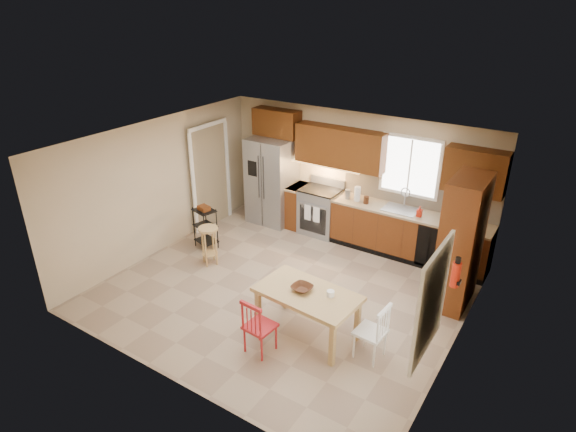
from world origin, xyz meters
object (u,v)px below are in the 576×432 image
(refrigerator, at_px, (272,181))
(soap_bottle, at_px, (420,211))
(table_bowl, at_px, (302,291))
(dining_table, at_px, (307,314))
(fire_extinguisher, at_px, (456,275))
(chair_white, at_px, (371,331))
(range_stove, at_px, (320,212))
(chair_red, at_px, (260,325))
(table_jar, at_px, (330,295))
(bar_stool, at_px, (209,246))
(pantry, at_px, (461,243))
(utility_cart, at_px, (206,228))

(refrigerator, height_order, soap_bottle, refrigerator)
(refrigerator, bearing_deg, table_bowl, -49.07)
(dining_table, bearing_deg, fire_extinguisher, 32.80)
(chair_white, bearing_deg, table_bowl, 97.40)
(soap_bottle, bearing_deg, dining_table, -101.35)
(soap_bottle, distance_m, chair_white, 2.91)
(range_stove, xyz_separation_m, table_bowl, (1.36, -2.96, 0.25))
(soap_bottle, xyz_separation_m, dining_table, (-0.58, -2.87, -0.65))
(table_bowl, bearing_deg, dining_table, 0.00)
(dining_table, xyz_separation_m, chair_red, (-0.35, -0.65, 0.07))
(table_jar, bearing_deg, soap_bottle, 84.59)
(fire_extinguisher, distance_m, chair_white, 1.35)
(chair_red, relative_size, bar_stool, 1.16)
(soap_bottle, height_order, pantry, pantry)
(range_stove, relative_size, chair_red, 1.09)
(soap_bottle, height_order, bar_stool, soap_bottle)
(range_stove, bearing_deg, soap_bottle, -2.40)
(refrigerator, xyz_separation_m, chair_white, (3.55, -2.85, -0.49))
(chair_red, distance_m, table_bowl, 0.76)
(fire_extinguisher, relative_size, table_bowl, 1.24)
(soap_bottle, bearing_deg, table_jar, -95.41)
(pantry, bearing_deg, table_jar, -122.78)
(range_stove, distance_m, bar_stool, 2.44)
(dining_table, relative_size, chair_white, 1.70)
(dining_table, xyz_separation_m, chair_white, (0.95, 0.05, 0.07))
(bar_stool, bearing_deg, soap_bottle, 29.64)
(dining_table, distance_m, chair_red, 0.74)
(chair_white, distance_m, bar_stool, 3.52)
(pantry, distance_m, utility_cart, 4.62)
(table_bowl, height_order, bar_stool, table_bowl)
(pantry, bearing_deg, soap_bottle, 136.55)
(pantry, relative_size, chair_white, 2.50)
(soap_bottle, distance_m, pantry, 1.31)
(range_stove, xyz_separation_m, fire_extinguisher, (3.18, -2.04, 0.64))
(table_jar, height_order, utility_cart, utility_cart)
(pantry, bearing_deg, fire_extinguisher, -79.22)
(dining_table, xyz_separation_m, table_bowl, (-0.09, 0.00, 0.36))
(range_stove, bearing_deg, chair_white, -50.44)
(soap_bottle, xyz_separation_m, pantry, (0.95, -0.90, 0.05))
(table_jar, relative_size, utility_cart, 0.14)
(table_jar, bearing_deg, chair_white, -3.55)
(fire_extinguisher, xyz_separation_m, bar_stool, (-4.23, -0.16, -0.74))
(fire_extinguisher, xyz_separation_m, chair_red, (-2.08, -1.57, -0.68))
(refrigerator, xyz_separation_m, table_bowl, (2.51, -2.90, -0.20))
(range_stove, xyz_separation_m, pantry, (2.98, -0.99, 0.59))
(dining_table, height_order, chair_red, chair_red)
(range_stove, distance_m, soap_bottle, 2.10)
(chair_red, relative_size, table_jar, 7.50)
(fire_extinguisher, bearing_deg, soap_bottle, 120.53)
(refrigerator, height_order, table_bowl, refrigerator)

